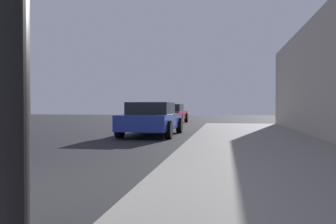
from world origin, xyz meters
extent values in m
cube|color=gray|center=(4.00, 0.00, 0.07)|extent=(4.00, 32.00, 0.15)
cube|color=#233899|center=(0.29, 9.15, 0.54)|extent=(1.74, 4.24, 0.55)
cube|color=black|center=(0.29, 8.94, 1.04)|extent=(1.53, 1.91, 0.45)
cylinder|color=black|center=(-0.58, 10.51, 0.32)|extent=(0.22, 0.64, 0.64)
cylinder|color=black|center=(1.16, 10.51, 0.32)|extent=(0.22, 0.64, 0.64)
cylinder|color=black|center=(-0.58, 7.79, 0.32)|extent=(0.22, 0.64, 0.64)
cylinder|color=black|center=(1.16, 7.79, 0.32)|extent=(0.22, 0.64, 0.64)
cube|color=red|center=(-0.52, 18.46, 0.54)|extent=(1.74, 4.59, 0.55)
cube|color=black|center=(-0.52, 18.23, 1.04)|extent=(1.53, 2.07, 0.45)
cylinder|color=black|center=(-1.39, 19.93, 0.32)|extent=(0.22, 0.64, 0.64)
cylinder|color=black|center=(0.35, 19.93, 0.32)|extent=(0.22, 0.64, 0.64)
cylinder|color=black|center=(-1.39, 16.99, 0.32)|extent=(0.22, 0.64, 0.64)
cylinder|color=black|center=(0.35, 16.99, 0.32)|extent=(0.22, 0.64, 0.64)
camera|label=1|loc=(3.07, -3.37, 1.11)|focal=35.46mm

